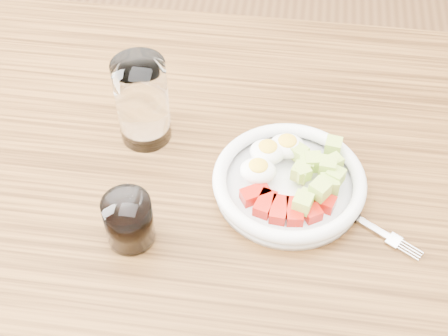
{
  "coord_description": "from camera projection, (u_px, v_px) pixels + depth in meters",
  "views": [
    {
      "loc": [
        0.07,
        -0.61,
        1.53
      ],
      "look_at": [
        -0.01,
        0.01,
        0.8
      ],
      "focal_mm": 50.0,
      "sensor_mm": 36.0,
      "label": 1
    }
  ],
  "objects": [
    {
      "name": "water_glass",
      "position": [
        142.0,
        102.0,
        0.99
      ],
      "size": [
        0.08,
        0.08,
        0.15
      ],
      "primitive_type": "cylinder",
      "color": "white",
      "rests_on": "dining_table"
    },
    {
      "name": "coffee_glass",
      "position": [
        129.0,
        221.0,
        0.88
      ],
      "size": [
        0.07,
        0.07,
        0.08
      ],
      "color": "white",
      "rests_on": "dining_table"
    },
    {
      "name": "bowl",
      "position": [
        289.0,
        180.0,
        0.96
      ],
      "size": [
        0.24,
        0.24,
        0.06
      ],
      "color": "white",
      "rests_on": "dining_table"
    },
    {
      "name": "fork",
      "position": [
        346.0,
        212.0,
        0.94
      ],
      "size": [
        0.18,
        0.12,
        0.01
      ],
      "color": "black",
      "rests_on": "dining_table"
    },
    {
      "name": "dining_table",
      "position": [
        229.0,
        224.0,
        1.05
      ],
      "size": [
        1.5,
        0.9,
        0.77
      ],
      "color": "brown",
      "rests_on": "ground"
    }
  ]
}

